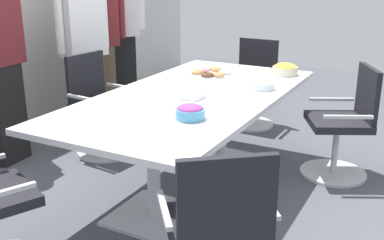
# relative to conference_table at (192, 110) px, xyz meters

# --- Properties ---
(ground_plane) EXTENTS (10.00, 10.00, 0.01)m
(ground_plane) POSITION_rel_conference_table_xyz_m (0.00, 0.00, -0.63)
(ground_plane) COLOR #4C4F56
(conference_table) EXTENTS (2.40, 1.20, 0.75)m
(conference_table) POSITION_rel_conference_table_xyz_m (0.00, 0.00, 0.00)
(conference_table) COLOR white
(conference_table) RESTS_ON ground
(office_chair_0) EXTENTS (0.56, 0.56, 0.91)m
(office_chair_0) POSITION_rel_conference_table_xyz_m (1.68, 0.17, -0.22)
(office_chair_0) COLOR silver
(office_chair_0) RESTS_ON ground
(office_chair_1) EXTENTS (0.59, 0.59, 0.91)m
(office_chair_1) POSITION_rel_conference_table_xyz_m (0.26, 1.09, -0.22)
(office_chair_1) COLOR silver
(office_chair_1) RESTS_ON ground
(office_chair_4) EXTENTS (0.73, 0.73, 0.91)m
(office_chair_4) POSITION_rel_conference_table_xyz_m (0.78, -0.98, -0.22)
(office_chair_4) COLOR silver
(office_chair_4) RESTS_ON ground
(person_standing_1) EXTENTS (0.61, 0.32, 1.67)m
(person_standing_1) POSITION_rel_conference_table_xyz_m (0.66, 1.58, 0.24)
(person_standing_1) COLOR brown
(person_standing_1) RESTS_ON ground
(person_standing_2) EXTENTS (0.50, 0.47, 1.78)m
(person_standing_2) POSITION_rel_conference_table_xyz_m (0.99, 1.66, 0.31)
(person_standing_2) COLOR brown
(person_standing_2) RESTS_ON ground
(person_standing_3) EXTENTS (0.51, 0.47, 1.86)m
(person_standing_3) POSITION_rel_conference_table_xyz_m (1.47, 1.73, 0.35)
(person_standing_3) COLOR black
(person_standing_3) RESTS_ON ground
(snack_bowl_candy_mix) EXTENTS (0.19, 0.19, 0.10)m
(snack_bowl_candy_mix) POSITION_rel_conference_table_xyz_m (-0.52, -0.27, 0.17)
(snack_bowl_candy_mix) COLOR #4C9EC6
(snack_bowl_candy_mix) RESTS_ON conference_table
(snack_bowl_chips_yellow) EXTENTS (0.22, 0.22, 0.10)m
(snack_bowl_chips_yellow) POSITION_rel_conference_table_xyz_m (0.96, -0.41, 0.18)
(snack_bowl_chips_yellow) COLOR beige
(snack_bowl_chips_yellow) RESTS_ON conference_table
(donut_platter) EXTENTS (0.36, 0.35, 0.04)m
(donut_platter) POSITION_rel_conference_table_xyz_m (0.66, 0.16, 0.14)
(donut_platter) COLOR white
(donut_platter) RESTS_ON conference_table
(plate_stack) EXTENTS (0.20, 0.20, 0.05)m
(plate_stack) POSITION_rel_conference_table_xyz_m (0.40, -0.40, 0.15)
(plate_stack) COLOR white
(plate_stack) RESTS_ON conference_table
(napkin_pile) EXTENTS (0.14, 0.14, 0.06)m
(napkin_pile) POSITION_rel_conference_table_xyz_m (-0.10, -0.06, 0.15)
(napkin_pile) COLOR white
(napkin_pile) RESTS_ON conference_table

